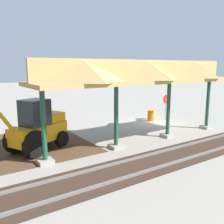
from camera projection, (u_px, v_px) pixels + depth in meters
ground_plane at (152, 122)px, 20.52m from camera, size 120.00×120.00×0.00m
dirt_work_zone at (6, 149)px, 13.81m from camera, size 9.08×7.00×0.01m
platform_canopy at (145, 73)px, 14.41m from camera, size 13.43×3.20×4.90m
stop_sign at (166, 102)px, 21.13m from camera, size 0.75×0.16×2.17m
backhoe at (36, 128)px, 13.39m from camera, size 5.27×3.39×2.82m
traffic_barrel at (151, 115)px, 21.04m from camera, size 0.56×0.56×0.90m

